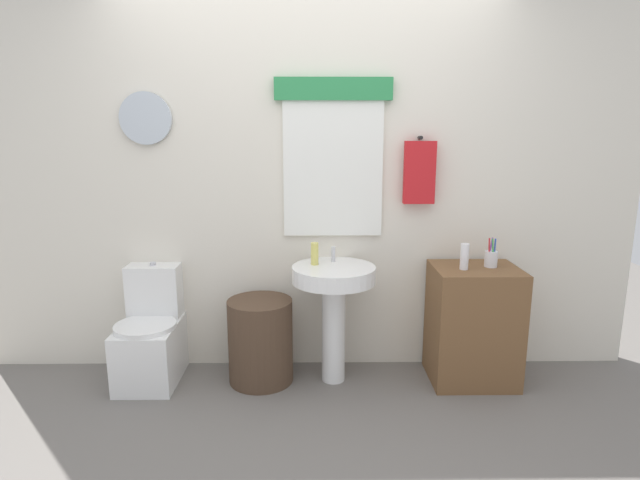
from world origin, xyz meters
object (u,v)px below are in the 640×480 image
object	(u,v)px
laundry_hamper	(261,341)
soap_bottle	(315,254)
lotion_bottle	(464,257)
toothbrush_cup	(491,258)
wooden_cabinet	(473,324)
toilet	(151,337)
pedestal_sink	(334,295)

from	to	relation	value
laundry_hamper	soap_bottle	distance (m)	0.67
laundry_hamper	lotion_bottle	world-z (taller)	lotion_bottle
lotion_bottle	toothbrush_cup	world-z (taller)	toothbrush_cup
wooden_cabinet	soap_bottle	bearing A→B (deg)	177.19
laundry_hamper	lotion_bottle	bearing A→B (deg)	-1.80
wooden_cabinet	toothbrush_cup	world-z (taller)	toothbrush_cup
toilet	wooden_cabinet	xyz separation A→B (m)	(2.08, -0.04, 0.09)
soap_bottle	lotion_bottle	xyz separation A→B (m)	(0.92, -0.09, 0.00)
soap_bottle	lotion_bottle	size ratio (longest dim) A/B	0.87
pedestal_sink	toothbrush_cup	world-z (taller)	toothbrush_cup
laundry_hamper	soap_bottle	bearing A→B (deg)	8.11
toothbrush_cup	wooden_cabinet	bearing A→B (deg)	-168.11
laundry_hamper	wooden_cabinet	distance (m)	1.37
laundry_hamper	toothbrush_cup	size ratio (longest dim) A/B	2.95
pedestal_sink	toilet	bearing A→B (deg)	178.28
lotion_bottle	laundry_hamper	bearing A→B (deg)	178.20
lotion_bottle	wooden_cabinet	bearing A→B (deg)	23.14
lotion_bottle	soap_bottle	bearing A→B (deg)	174.44
toilet	toothbrush_cup	xyz separation A→B (m)	(2.18, -0.02, 0.53)
wooden_cabinet	laundry_hamper	bearing A→B (deg)	180.00
pedestal_sink	wooden_cabinet	bearing A→B (deg)	0.00
pedestal_sink	wooden_cabinet	size ratio (longest dim) A/B	1.01
laundry_hamper	toothbrush_cup	world-z (taller)	toothbrush_cup
toilet	soap_bottle	size ratio (longest dim) A/B	5.31
pedestal_sink	lotion_bottle	xyz separation A→B (m)	(0.80, -0.04, 0.26)
laundry_hamper	wooden_cabinet	world-z (taller)	wooden_cabinet
lotion_bottle	toothbrush_cup	size ratio (longest dim) A/B	0.88
toilet	soap_bottle	xyz separation A→B (m)	(1.06, 0.01, 0.55)
pedestal_sink	laundry_hamper	bearing A→B (deg)	180.00
toilet	lotion_bottle	xyz separation A→B (m)	(1.99, -0.08, 0.55)
laundry_hamper	pedestal_sink	size ratio (longest dim) A/B	0.71
pedestal_sink	lotion_bottle	distance (m)	0.85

